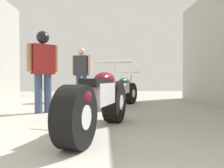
{
  "coord_description": "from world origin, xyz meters",
  "views": [
    {
      "loc": [
        0.08,
        -0.78,
        0.73
      ],
      "look_at": [
        0.23,
        3.66,
        0.62
      ],
      "focal_mm": 36.65,
      "sensor_mm": 36.0,
      "label": 1
    }
  ],
  "objects_px": {
    "motorcycle_black_naked": "(120,92)",
    "mechanic_in_blue": "(81,71)",
    "motorcycle_maroon_cruiser": "(98,102)",
    "mechanic_with_helmet": "(43,64)"
  },
  "relations": [
    {
      "from": "motorcycle_maroon_cruiser",
      "to": "mechanic_with_helmet",
      "type": "bearing_deg",
      "value": 123.4
    },
    {
      "from": "motorcycle_maroon_cruiser",
      "to": "mechanic_in_blue",
      "type": "bearing_deg",
      "value": 98.76
    },
    {
      "from": "motorcycle_black_naked",
      "to": "mechanic_in_blue",
      "type": "distance_m",
      "value": 1.91
    },
    {
      "from": "motorcycle_black_naked",
      "to": "mechanic_in_blue",
      "type": "bearing_deg",
      "value": 129.02
    },
    {
      "from": "motorcycle_black_naked",
      "to": "mechanic_with_helmet",
      "type": "height_order",
      "value": "mechanic_with_helmet"
    },
    {
      "from": "motorcycle_black_naked",
      "to": "mechanic_with_helmet",
      "type": "distance_m",
      "value": 2.08
    },
    {
      "from": "motorcycle_maroon_cruiser",
      "to": "motorcycle_black_naked",
      "type": "relative_size",
      "value": 1.17
    },
    {
      "from": "motorcycle_maroon_cruiser",
      "to": "mechanic_with_helmet",
      "type": "relative_size",
      "value": 1.24
    },
    {
      "from": "mechanic_in_blue",
      "to": "mechanic_with_helmet",
      "type": "distance_m",
      "value": 2.47
    },
    {
      "from": "mechanic_in_blue",
      "to": "mechanic_with_helmet",
      "type": "height_order",
      "value": "mechanic_with_helmet"
    }
  ]
}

